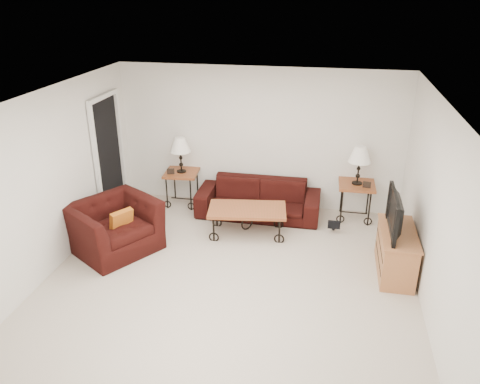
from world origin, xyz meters
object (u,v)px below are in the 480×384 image
(side_table_left, at_px, (182,188))
(backpack, at_px, (334,220))
(lamp_left, at_px, (181,155))
(side_table_right, at_px, (355,201))
(armchair, at_px, (114,227))
(sofa, at_px, (258,199))
(lamp_right, at_px, (359,166))
(coffee_table, at_px, (247,221))
(television, at_px, (400,214))
(tv_stand, at_px, (396,252))

(side_table_left, distance_m, backpack, 2.80)
(lamp_left, bearing_deg, backpack, -10.76)
(side_table_right, distance_m, armchair, 4.01)
(sofa, xyz_separation_m, armchair, (-1.94, -1.59, 0.08))
(side_table_left, height_order, armchair, armchair)
(lamp_right, xyz_separation_m, coffee_table, (-1.72, -0.91, -0.75))
(television, bearing_deg, armchair, -87.73)
(lamp_right, relative_size, coffee_table, 0.53)
(sofa, height_order, side_table_right, side_table_right)
(armchair, xyz_separation_m, tv_stand, (4.11, 0.16, -0.07))
(sofa, relative_size, tv_stand, 1.98)
(side_table_right, bearing_deg, tv_stand, -72.38)
(side_table_right, xyz_separation_m, tv_stand, (0.51, -1.61, -0.01))
(side_table_left, xyz_separation_m, lamp_left, (0.00, 0.00, 0.64))
(coffee_table, bearing_deg, television, -17.59)
(lamp_left, relative_size, tv_stand, 0.60)
(lamp_right, xyz_separation_m, armchair, (-3.59, -1.77, -0.59))
(lamp_right, bearing_deg, lamp_left, -180.00)
(coffee_table, height_order, backpack, coffee_table)
(sofa, relative_size, lamp_right, 3.25)
(armchair, height_order, tv_stand, armchair)
(lamp_left, distance_m, lamp_right, 3.09)
(side_table_left, height_order, backpack, side_table_left)
(lamp_left, relative_size, coffee_table, 0.52)
(side_table_right, xyz_separation_m, lamp_left, (-3.09, -0.00, 0.63))
(side_table_left, height_order, lamp_left, lamp_left)
(side_table_right, height_order, lamp_left, lamp_left)
(lamp_left, relative_size, television, 0.67)
(side_table_left, height_order, television, television)
(armchair, distance_m, backpack, 3.49)
(armchair, height_order, backpack, armchair)
(armchair, bearing_deg, lamp_right, -30.81)
(lamp_right, distance_m, coffee_table, 2.08)
(side_table_right, bearing_deg, television, -73.03)
(side_table_right, distance_m, coffee_table, 1.95)
(side_table_right, relative_size, tv_stand, 0.61)
(coffee_table, height_order, armchair, armchair)
(side_table_right, relative_size, lamp_right, 1.00)
(side_table_left, height_order, lamp_right, lamp_right)
(side_table_left, xyz_separation_m, lamp_right, (3.09, 0.00, 0.66))
(sofa, distance_m, side_table_left, 1.45)
(coffee_table, distance_m, armchair, 2.07)
(lamp_right, bearing_deg, side_table_right, 0.00)
(lamp_left, bearing_deg, television, -24.23)
(tv_stand, relative_size, television, 1.12)
(side_table_right, distance_m, tv_stand, 1.69)
(coffee_table, bearing_deg, tv_stand, -17.44)
(armchair, bearing_deg, tv_stand, -54.80)
(coffee_table, relative_size, tv_stand, 1.15)
(side_table_right, distance_m, lamp_left, 3.15)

